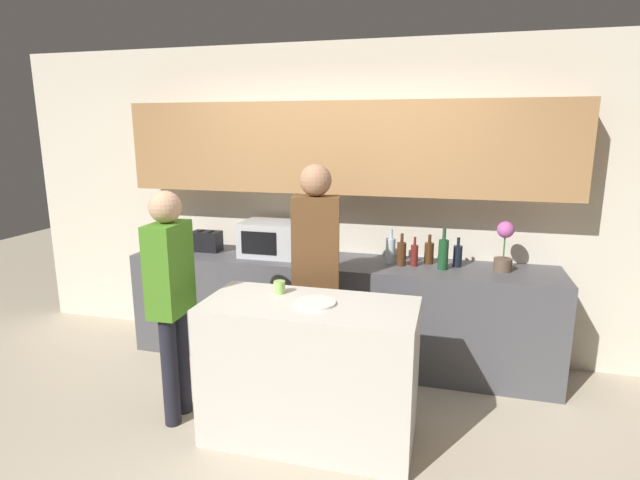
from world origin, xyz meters
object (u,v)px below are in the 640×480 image
Objects in this scene: microwave at (272,239)px; bottle_4 at (443,254)px; person_left at (171,289)px; bottle_3 at (429,252)px; plate_on_island at (315,303)px; bottle_1 at (401,253)px; bottle_2 at (414,255)px; potted_plant at (504,246)px; person_center at (316,260)px; cup_0 at (279,287)px; toaster at (206,241)px; bottle_5 at (458,256)px; bottle_0 at (391,250)px.

bottle_4 is (1.46, -0.07, -0.02)m from microwave.
bottle_3 is at bearing 126.68° from person_left.
bottle_3 is at bearing 127.10° from bottle_4.
bottle_3 is at bearing 63.61° from plate_on_island.
bottle_1 is at bearing 127.82° from person_left.
bottle_2 is at bearing -1.35° from microwave.
potted_plant is 0.47m from bottle_4.
potted_plant is 1.48m from person_center.
toaster is at bearing 135.79° from cup_0.
bottle_2 is at bearing 126.20° from person_left.
bottle_1 is 0.25m from bottle_3.
toaster is 1.98m from bottle_3.
bottle_1 is at bearing -171.65° from bottle_2.
bottle_3 is at bearing 51.09° from cup_0.
bottle_2 is (1.87, -0.03, 0.00)m from toaster.
bottle_4 is 1.41m from cup_0.
bottle_2 reaches higher than plate_on_island.
bottle_4 is (0.23, -0.04, 0.03)m from bottle_2.
potted_plant is at bearing 2.57° from bottle_2.
bottle_2 is (1.23, -0.03, -0.06)m from microwave.
bottle_5 is at bearing -159.07° from person_center.
potted_plant is at bearing -6.30° from bottle_5.
bottle_0 is at bearing 167.82° from bottle_4.
bottle_3 is 1.04m from person_center.
toaster is at bearing 180.00° from potted_plant.
bottle_4 is 2.07m from person_left.
person_left is 0.92× the size of person_center.
bottle_5 is at bearing 2.06° from bottle_0.
potted_plant is at bearing -7.93° from bottle_3.
bottle_5 is at bearing 173.70° from potted_plant.
bottle_4 is 1.26× the size of plate_on_island.
person_left is (-1.50, -1.19, -0.04)m from bottle_2.
microwave is 1.97× the size of bottle_1.
bottle_0 is 0.16× the size of person_center.
bottle_1 is at bearing -33.53° from bottle_0.
person_center is at bearing -149.19° from bottle_4.
bottle_4 reaches higher than plate_on_island.
bottle_3 reaches higher than bottle_5.
potted_plant is at bearing 44.65° from plate_on_island.
bottle_0 is at bearing 75.27° from plate_on_island.
person_left is (-1.30, -1.23, -0.06)m from bottle_0.
microwave is 1.25m from person_left.
cup_0 is at bearing -128.91° from bottle_3.
bottle_3 is 0.93× the size of plate_on_island.
potted_plant is at bearing 35.25° from cup_0.
potted_plant reaches higher than bottle_3.
bottle_1 is at bearing 175.17° from bottle_4.
plate_on_island is at bearing -116.39° from bottle_3.
bottle_0 is 1.79m from person_left.
person_left is (-1.40, -1.17, -0.05)m from bottle_1.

